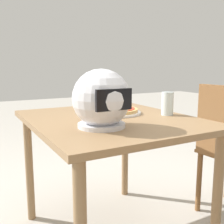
{
  "coord_description": "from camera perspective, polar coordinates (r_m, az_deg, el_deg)",
  "views": [
    {
      "loc": [
        0.7,
        1.3,
        1.02
      ],
      "look_at": [
        -0.04,
        -0.05,
        0.75
      ],
      "focal_mm": 43.48,
      "sensor_mm": 36.0,
      "label": 1
    }
  ],
  "objects": [
    {
      "name": "dining_table",
      "position": [
        1.52,
        -0.28,
        -4.64
      ],
      "size": [
        0.86,
        1.0,
        0.73
      ],
      "color": "olive",
      "rests_on": "ground"
    },
    {
      "name": "motorcycle_helmet",
      "position": [
        1.25,
        -2.23,
        2.61
      ],
      "size": [
        0.27,
        0.27,
        0.27
      ],
      "color": "silver",
      "rests_on": "dining_table"
    },
    {
      "name": "pizza_plate",
      "position": [
        1.63,
        0.26,
        -0.09
      ],
      "size": [
        0.33,
        0.33,
        0.01
      ],
      "primitive_type": "cylinder",
      "color": "white",
      "rests_on": "dining_table"
    },
    {
      "name": "pizza",
      "position": [
        1.63,
        0.28,
        0.53
      ],
      "size": [
        0.29,
        0.29,
        0.06
      ],
      "color": "tan",
      "rests_on": "pizza_plate"
    },
    {
      "name": "drinking_glass",
      "position": [
        1.6,
        11.58,
        1.75
      ],
      "size": [
        0.07,
        0.07,
        0.13
      ],
      "primitive_type": "cylinder",
      "color": "silver",
      "rests_on": "dining_table"
    }
  ]
}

